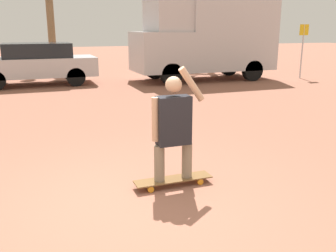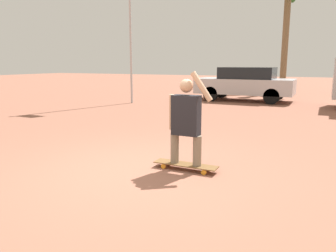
{
  "view_description": "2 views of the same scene",
  "coord_description": "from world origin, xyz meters",
  "px_view_note": "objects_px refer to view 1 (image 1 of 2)",
  "views": [
    {
      "loc": [
        -1.1,
        -3.99,
        2.08
      ],
      "look_at": [
        0.65,
        0.7,
        0.76
      ],
      "focal_mm": 40.0,
      "sensor_mm": 36.0,
      "label": 1
    },
    {
      "loc": [
        2.61,
        -4.37,
        1.73
      ],
      "look_at": [
        0.24,
        0.53,
        0.68
      ],
      "focal_mm": 35.0,
      "sensor_mm": 36.0,
      "label": 2
    }
  ],
  "objects_px": {
    "camper_van": "(206,37)",
    "street_sign": "(303,44)",
    "skateboard": "(173,180)",
    "person_skateboarder": "(173,124)",
    "parked_car_silver": "(36,63)"
  },
  "relations": [
    {
      "from": "skateboard",
      "to": "person_skateboarder",
      "type": "relative_size",
      "value": 0.71
    },
    {
      "from": "person_skateboarder",
      "to": "parked_car_silver",
      "type": "distance_m",
      "value": 10.55
    },
    {
      "from": "street_sign",
      "to": "parked_car_silver",
      "type": "bearing_deg",
      "value": 170.02
    },
    {
      "from": "camper_van",
      "to": "parked_car_silver",
      "type": "bearing_deg",
      "value": 172.44
    },
    {
      "from": "skateboard",
      "to": "parked_car_silver",
      "type": "bearing_deg",
      "value": 97.68
    },
    {
      "from": "person_skateboarder",
      "to": "parked_car_silver",
      "type": "bearing_deg",
      "value": 97.68
    },
    {
      "from": "street_sign",
      "to": "camper_van",
      "type": "bearing_deg",
      "value": 166.1
    },
    {
      "from": "parked_car_silver",
      "to": "street_sign",
      "type": "distance_m",
      "value": 10.75
    },
    {
      "from": "camper_van",
      "to": "street_sign",
      "type": "xyz_separation_m",
      "value": [
        3.99,
        -0.99,
        -0.29
      ]
    },
    {
      "from": "camper_van",
      "to": "street_sign",
      "type": "bearing_deg",
      "value": -13.9
    },
    {
      "from": "skateboard",
      "to": "person_skateboarder",
      "type": "xyz_separation_m",
      "value": [
        -0.0,
        -0.0,
        0.79
      ]
    },
    {
      "from": "skateboard",
      "to": "street_sign",
      "type": "distance_m",
      "value": 12.63
    },
    {
      "from": "person_skateboarder",
      "to": "camper_van",
      "type": "height_order",
      "value": "camper_van"
    },
    {
      "from": "skateboard",
      "to": "person_skateboarder",
      "type": "height_order",
      "value": "person_skateboarder"
    },
    {
      "from": "camper_van",
      "to": "parked_car_silver",
      "type": "distance_m",
      "value": 6.69
    }
  ]
}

